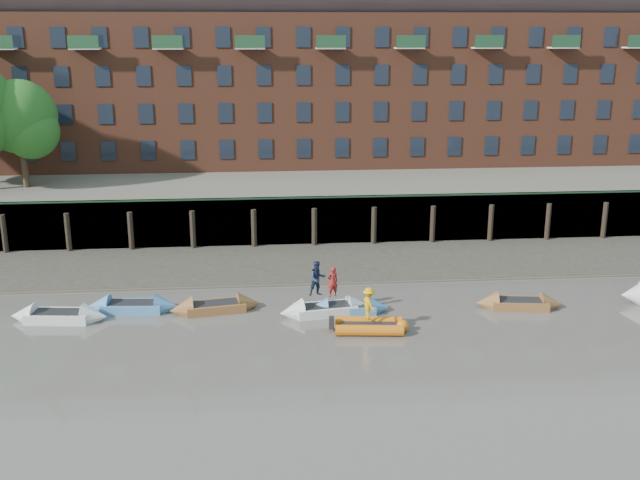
{
  "coord_description": "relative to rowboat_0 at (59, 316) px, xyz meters",
  "views": [
    {
      "loc": [
        -5.77,
        -26.11,
        14.07
      ],
      "look_at": [
        -2.47,
        12.0,
        3.2
      ],
      "focal_mm": 42.0,
      "sensor_mm": 36.0,
      "label": 1
    }
  ],
  "objects": [
    {
      "name": "ground",
      "position": [
        15.73,
        -9.64,
        -0.25
      ],
      "size": [
        220.0,
        220.0,
        0.0
      ],
      "primitive_type": "plane",
      "color": "#5B564F",
      "rests_on": "ground"
    },
    {
      "name": "foreshore",
      "position": [
        15.73,
        8.36,
        -0.25
      ],
      "size": [
        110.0,
        8.0,
        0.5
      ],
      "primitive_type": "cube",
      "color": "#3D382F",
      "rests_on": "ground"
    },
    {
      "name": "mud_band",
      "position": [
        15.73,
        4.96,
        -0.25
      ],
      "size": [
        110.0,
        1.6,
        0.1
      ],
      "primitive_type": "cube",
      "color": "#4C4336",
      "rests_on": "ground"
    },
    {
      "name": "river_wall",
      "position": [
        15.73,
        12.74,
        1.35
      ],
      "size": [
        110.0,
        1.23,
        3.3
      ],
      "color": "#2D2A26",
      "rests_on": "ground"
    },
    {
      "name": "bank_terrace",
      "position": [
        15.73,
        26.36,
        1.35
      ],
      "size": [
        110.0,
        28.0,
        3.2
      ],
      "primitive_type": "cube",
      "color": "#5E594D",
      "rests_on": "ground"
    },
    {
      "name": "apartment_terrace",
      "position": [
        15.73,
        27.36,
        12.58
      ],
      "size": [
        80.6,
        15.56,
        20.98
      ],
      "color": "brown",
      "rests_on": "bank_terrace"
    },
    {
      "name": "rowboat_0",
      "position": [
        0.0,
        0.0,
        0.0
      ],
      "size": [
        4.96,
        1.92,
        1.4
      ],
      "rotation": [
        0.0,
        0.0,
        -0.11
      ],
      "color": "silver",
      "rests_on": "ground"
    },
    {
      "name": "rowboat_1",
      "position": [
        3.46,
        1.04,
        -0.0
      ],
      "size": [
        4.84,
        1.74,
        1.38
      ],
      "rotation": [
        0.0,
        0.0,
        -0.08
      ],
      "color": "teal",
      "rests_on": "ground"
    },
    {
      "name": "rowboat_2",
      "position": [
        7.71,
        0.65,
        -0.01
      ],
      "size": [
        4.83,
        2.14,
        1.35
      ],
      "rotation": [
        0.0,
        0.0,
        0.17
      ],
      "color": "brown",
      "rests_on": "ground"
    },
    {
      "name": "rowboat_3",
      "position": [
        13.34,
        -0.23,
        -0.0
      ],
      "size": [
        4.95,
        2.11,
        1.39
      ],
      "rotation": [
        0.0,
        0.0,
        0.15
      ],
      "color": "silver",
      "rests_on": "ground"
    },
    {
      "name": "rowboat_4",
      "position": [
        14.5,
        -0.13,
        -0.03
      ],
      "size": [
        4.28,
        1.29,
        1.24
      ],
      "rotation": [
        0.0,
        0.0,
        -0.01
      ],
      "color": "teal",
      "rests_on": "ground"
    },
    {
      "name": "rowboat_6",
      "position": [
        23.46,
        -0.22,
        -0.02
      ],
      "size": [
        4.62,
        1.91,
        1.3
      ],
      "rotation": [
        0.0,
        0.0,
        -0.14
      ],
      "color": "brown",
      "rests_on": "ground"
    },
    {
      "name": "rib_tender",
      "position": [
        15.34,
        -2.64,
        0.02
      ],
      "size": [
        3.61,
        1.99,
        0.61
      ],
      "rotation": [
        0.0,
        0.0,
        -0.1
      ],
      "color": "#CD6411",
      "rests_on": "ground"
    },
    {
      "name": "person_rower_a",
      "position": [
        13.68,
        -0.21,
        1.48
      ],
      "size": [
        0.66,
        0.54,
        1.58
      ],
      "primitive_type": "imported",
      "rotation": [
        0.0,
        0.0,
        3.46
      ],
      "color": "maroon",
      "rests_on": "rowboat_3"
    },
    {
      "name": "person_rower_b",
      "position": [
        12.93,
        0.0,
        1.6
      ],
      "size": [
        1.04,
        0.9,
        1.83
      ],
      "primitive_type": "imported",
      "rotation": [
        0.0,
        0.0,
        0.27
      ],
      "color": "#19233F",
      "rests_on": "rowboat_3"
    },
    {
      "name": "person_rib_crew",
      "position": [
        15.19,
        -2.52,
        1.12
      ],
      "size": [
        0.89,
        1.16,
        1.59
      ],
      "primitive_type": "imported",
      "rotation": [
        0.0,
        0.0,
        1.89
      ],
      "color": "orange",
      "rests_on": "rib_tender"
    }
  ]
}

